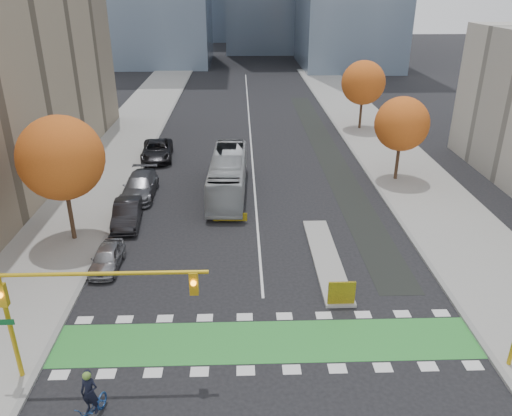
{
  "coord_description": "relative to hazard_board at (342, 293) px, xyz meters",
  "views": [
    {
      "loc": [
        -1.1,
        -17.15,
        15.38
      ],
      "look_at": [
        -0.22,
        10.05,
        3.0
      ],
      "focal_mm": 35.0,
      "sensor_mm": 36.0,
      "label": 1
    }
  ],
  "objects": [
    {
      "name": "curb_east",
      "position": [
        6.0,
        15.8,
        -0.73
      ],
      "size": [
        0.3,
        120.0,
        0.16
      ],
      "primitive_type": "cube",
      "color": "gray",
      "rests_on": "ground"
    },
    {
      "name": "sidewalk_east",
      "position": [
        9.5,
        15.8,
        -0.73
      ],
      "size": [
        7.0,
        120.0,
        0.15
      ],
      "primitive_type": "cube",
      "color": "gray",
      "rests_on": "ground"
    },
    {
      "name": "parked_car_c",
      "position": [
        -13.0,
        15.05,
        0.05
      ],
      "size": [
        2.43,
        5.86,
        1.69
      ],
      "primitive_type": "imported",
      "rotation": [
        0.0,
        0.0,
        0.01
      ],
      "color": "#55555A",
      "rests_on": "ground"
    },
    {
      "name": "cyclist",
      "position": [
        -10.82,
        -7.15,
        0.01
      ],
      "size": [
        1.19,
        2.23,
        2.44
      ],
      "rotation": [
        0.0,
        0.0,
        -0.23
      ],
      "color": "navy",
      "rests_on": "ground"
    },
    {
      "name": "tree_east_far",
      "position": [
        8.5,
        33.8,
        4.44
      ],
      "size": [
        4.8,
        4.8,
        7.65
      ],
      "color": "#332114",
      "rests_on": "ground"
    },
    {
      "name": "centre_line",
      "position": [
        -4.0,
        35.8,
        -0.8
      ],
      "size": [
        0.15,
        70.0,
        0.01
      ],
      "primitive_type": "cube",
      "color": "silver",
      "rests_on": "ground"
    },
    {
      "name": "traffic_signal_west",
      "position": [
        -11.93,
        -4.71,
        3.23
      ],
      "size": [
        8.53,
        0.56,
        5.2
      ],
      "color": "#BF9914",
      "rests_on": "ground"
    },
    {
      "name": "parked_car_d",
      "position": [
        -13.0,
        24.1,
        0.03
      ],
      "size": [
        3.28,
        6.22,
        1.67
      ],
      "primitive_type": "imported",
      "rotation": [
        0.0,
        0.0,
        0.09
      ],
      "color": "black",
      "rests_on": "ground"
    },
    {
      "name": "curb_west",
      "position": [
        -14.0,
        15.8,
        -0.73
      ],
      "size": [
        0.3,
        120.0,
        0.16
      ],
      "primitive_type": "cube",
      "color": "gray",
      "rests_on": "ground"
    },
    {
      "name": "parked_car_a",
      "position": [
        -13.0,
        4.24,
        -0.14
      ],
      "size": [
        1.6,
        3.91,
        1.33
      ],
      "primitive_type": "imported",
      "rotation": [
        0.0,
        0.0,
        -0.01
      ],
      "color": "gray",
      "rests_on": "ground"
    },
    {
      "name": "parked_car_b",
      "position": [
        -13.0,
        10.05,
        0.0
      ],
      "size": [
        2.14,
        5.0,
        1.6
      ],
      "primitive_type": "imported",
      "rotation": [
        0.0,
        0.0,
        0.09
      ],
      "color": "black",
      "rests_on": "ground"
    },
    {
      "name": "sidewalk_west",
      "position": [
        -17.5,
        15.8,
        -0.73
      ],
      "size": [
        7.0,
        120.0,
        0.15
      ],
      "primitive_type": "cube",
      "color": "gray",
      "rests_on": "ground"
    },
    {
      "name": "median_island",
      "position": [
        0.0,
        4.8,
        -0.72
      ],
      "size": [
        1.6,
        10.0,
        0.16
      ],
      "primitive_type": "cube",
      "color": "gray",
      "rests_on": "ground"
    },
    {
      "name": "bike_lane_paint",
      "position": [
        3.5,
        25.8,
        -0.8
      ],
      "size": [
        2.5,
        50.0,
        0.01
      ],
      "primitive_type": "cube",
      "color": "black",
      "rests_on": "ground"
    },
    {
      "name": "tree_west",
      "position": [
        -16.0,
        7.8,
        4.82
      ],
      "size": [
        5.2,
        5.2,
        8.22
      ],
      "color": "#332114",
      "rests_on": "ground"
    },
    {
      "name": "hazard_board",
      "position": [
        0.0,
        0.0,
        0.0
      ],
      "size": [
        1.4,
        0.12,
        1.3
      ],
      "primitive_type": "cube",
      "color": "yellow",
      "rests_on": "median_island"
    },
    {
      "name": "bus",
      "position": [
        -6.1,
        15.35,
        0.75
      ],
      "size": [
        3.04,
        11.21,
        3.1
      ],
      "primitive_type": "imported",
      "rotation": [
        0.0,
        0.0,
        -0.04
      ],
      "color": "#A5A9AC",
      "rests_on": "ground"
    },
    {
      "name": "bike_crossing",
      "position": [
        -4.0,
        -2.7,
        -0.79
      ],
      "size": [
        20.0,
        3.0,
        0.01
      ],
      "primitive_type": "cube",
      "color": "#2C8833",
      "rests_on": "ground"
    },
    {
      "name": "ground",
      "position": [
        -4.0,
        -4.2,
        -0.8
      ],
      "size": [
        300.0,
        300.0,
        0.0
      ],
      "primitive_type": "plane",
      "color": "black",
      "rests_on": "ground"
    },
    {
      "name": "tree_east_near",
      "position": [
        8.0,
        17.8,
        4.06
      ],
      "size": [
        4.4,
        4.4,
        7.08
      ],
      "color": "#332114",
      "rests_on": "ground"
    }
  ]
}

